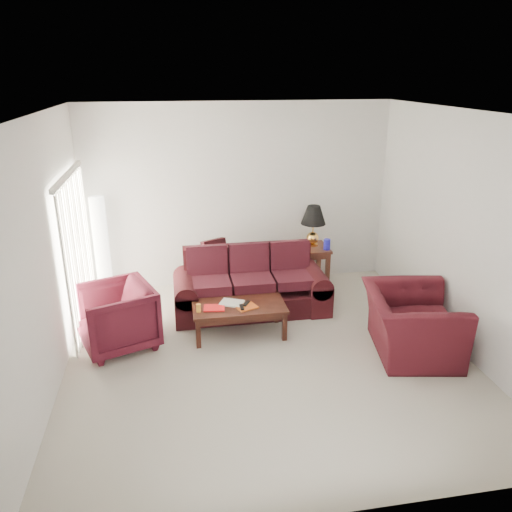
{
  "coord_description": "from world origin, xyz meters",
  "views": [
    {
      "loc": [
        -1.1,
        -5.45,
        3.42
      ],
      "look_at": [
        0.0,
        0.85,
        1.05
      ],
      "focal_mm": 35.0,
      "sensor_mm": 36.0,
      "label": 1
    }
  ],
  "objects_px": {
    "end_table": "(309,265)",
    "floor_lamp": "(102,248)",
    "armchair_left": "(116,317)",
    "coffee_table": "(239,320)",
    "sofa": "(251,282)",
    "armchair_right": "(411,323)"
  },
  "relations": [
    {
      "from": "end_table",
      "to": "floor_lamp",
      "type": "distance_m",
      "value": 3.38
    },
    {
      "from": "floor_lamp",
      "to": "armchair_left",
      "type": "xyz_separation_m",
      "value": [
        0.32,
        -1.62,
        -0.41
      ]
    },
    {
      "from": "coffee_table",
      "to": "armchair_left",
      "type": "bearing_deg",
      "value": 165.08
    },
    {
      "from": "sofa",
      "to": "coffee_table",
      "type": "xyz_separation_m",
      "value": [
        -0.28,
        -0.69,
        -0.25
      ]
    },
    {
      "from": "armchair_right",
      "to": "coffee_table",
      "type": "relative_size",
      "value": 1.0
    },
    {
      "from": "sofa",
      "to": "end_table",
      "type": "distance_m",
      "value": 1.41
    },
    {
      "from": "armchair_right",
      "to": "floor_lamp",
      "type": "bearing_deg",
      "value": 69.3
    },
    {
      "from": "armchair_left",
      "to": "coffee_table",
      "type": "xyz_separation_m",
      "value": [
        1.62,
        0.04,
        -0.2
      ]
    },
    {
      "from": "armchair_left",
      "to": "coffee_table",
      "type": "bearing_deg",
      "value": 70.65
    },
    {
      "from": "floor_lamp",
      "to": "sofa",
      "type": "bearing_deg",
      "value": -21.81
    },
    {
      "from": "sofa",
      "to": "armchair_right",
      "type": "bearing_deg",
      "value": -34.92
    },
    {
      "from": "sofa",
      "to": "coffee_table",
      "type": "bearing_deg",
      "value": -107.01
    },
    {
      "from": "sofa",
      "to": "floor_lamp",
      "type": "xyz_separation_m",
      "value": [
        -2.22,
        0.89,
        0.37
      ]
    },
    {
      "from": "sofa",
      "to": "coffee_table",
      "type": "relative_size",
      "value": 1.82
    },
    {
      "from": "end_table",
      "to": "sofa",
      "type": "bearing_deg",
      "value": -143.41
    },
    {
      "from": "end_table",
      "to": "floor_lamp",
      "type": "xyz_separation_m",
      "value": [
        -3.35,
        0.05,
        0.5
      ]
    },
    {
      "from": "end_table",
      "to": "armchair_right",
      "type": "bearing_deg",
      "value": -73.74
    },
    {
      "from": "sofa",
      "to": "coffee_table",
      "type": "height_order",
      "value": "sofa"
    },
    {
      "from": "armchair_left",
      "to": "coffee_table",
      "type": "distance_m",
      "value": 1.63
    },
    {
      "from": "armchair_left",
      "to": "floor_lamp",
      "type": "bearing_deg",
      "value": 170.49
    },
    {
      "from": "floor_lamp",
      "to": "armchair_right",
      "type": "relative_size",
      "value": 1.33
    },
    {
      "from": "end_table",
      "to": "floor_lamp",
      "type": "bearing_deg",
      "value": 179.15
    }
  ]
}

